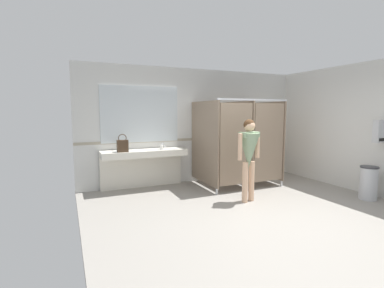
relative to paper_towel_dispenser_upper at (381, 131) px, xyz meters
The scene contains 13 objects.
ground_plane 2.95m from the paper_towel_dispenser_upper, behind, with size 5.92×5.78×0.10m, color gray.
wall_back 3.86m from the paper_towel_dispenser_upper, 132.17° to the left, with size 5.92×0.12×2.76m, color silver.
wall_side_right 0.25m from the paper_towel_dispenser_upper, 58.36° to the left, with size 0.12×5.78×2.76m, color silver.
wall_back_tile_band 3.83m from the paper_towel_dispenser_upper, 132.81° to the left, with size 5.92×0.01×0.06m, color #9E937F.
vanity_counter 4.92m from the paper_towel_dispenser_upper, 147.66° to the left, with size 1.87×0.53×1.00m.
mirror_panel 4.98m from the paper_towel_dispenser_upper, 145.86° to the left, with size 1.77×0.02×1.26m, color silver.
bathroom_stalls 2.78m from the paper_towel_dispenser_upper, 135.44° to the left, with size 1.79×1.33×2.00m.
paper_towel_dispenser_upper is the anchor object (origin of this frame).
trash_bin 1.05m from the paper_towel_dispenser_upper, behind, with size 0.33×0.33×0.66m.
person_standing 2.68m from the paper_towel_dispenser_upper, 161.35° to the left, with size 0.55×0.48×1.59m.
handbag 5.20m from the paper_towel_dispenser_upper, 152.64° to the left, with size 0.23×0.13×0.38m.
soap_dispenser 5.32m from the paper_towel_dispenser_upper, 149.70° to the left, with size 0.07×0.07×0.19m.
paper_cup 4.48m from the paper_towel_dispenser_upper, 147.32° to the left, with size 0.07×0.07×0.11m, color white.
Camera 1 is at (-3.07, -3.79, 1.72)m, focal length 26.54 mm.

